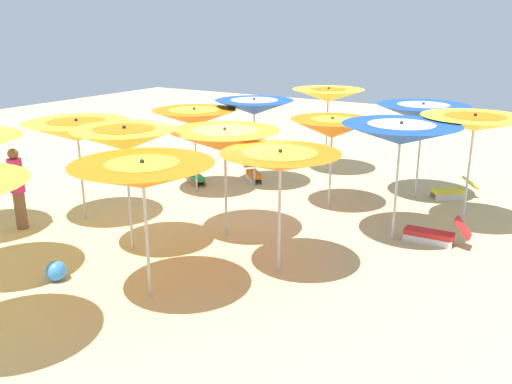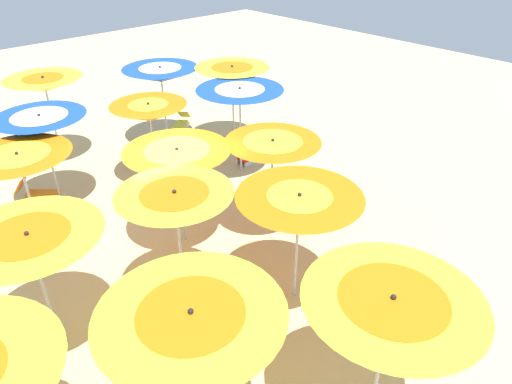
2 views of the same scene
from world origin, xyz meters
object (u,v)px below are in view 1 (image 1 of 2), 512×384
Objects in this scene: lounger_2 at (434,234)px; beach_umbrella_12 at (194,117)px; beach_umbrella_4 at (474,123)px; beach_umbrella_7 at (225,140)px; beach_umbrella_3 at (401,134)px; lounger_1 at (452,190)px; beach_umbrella_13 at (254,107)px; beach_umbrella_11 at (77,131)px; beach_ball at (56,271)px; beach_umbrella_8 at (332,128)px; beach_umbrella_14 at (328,95)px; beach_umbrella_6 at (125,139)px; lounger_5 at (253,173)px; beach_umbrella_2 at (280,161)px; beach_umbrella_1 at (143,175)px; beachgoer_0 at (17,187)px; lounger_3 at (194,175)px; beach_umbrella_9 at (423,113)px.

beach_umbrella_12 is at bearing -5.27° from lounger_2.
beach_umbrella_4 reaches higher than beach_umbrella_7.
lounger_1 is (-0.38, -3.51, -1.99)m from beach_umbrella_3.
beach_umbrella_13 is at bearing -127.04° from beach_umbrella_12.
beach_umbrella_11 is at bearing 15.36° from beach_umbrella_7.
lounger_2 is at bearing -134.79° from beach_ball.
beach_umbrella_8 is 0.87× the size of beach_umbrella_14.
beach_umbrella_12 reaches higher than beach_ball.
lounger_1 is at bearing -123.80° from beach_umbrella_7.
beach_umbrella_6 is (5.19, 4.72, -0.07)m from beach_umbrella_4.
beach_umbrella_3 is 1.87m from beach_umbrella_4.
beach_umbrella_8 is (1.98, -1.24, -0.28)m from beach_umbrella_3.
lounger_5 is at bearing -65.56° from beach_umbrella_7.
beach_umbrella_11 is at bearing -0.35° from beach_umbrella_2.
beach_umbrella_4 is at bearing -151.25° from beach_umbrella_11.
beach_umbrella_2 reaches higher than lounger_2.
beach_umbrella_1 is 8.66m from lounger_1.
beachgoer_0 is (7.36, 7.09, 0.73)m from lounger_1.
beach_umbrella_4 is 8.35m from beach_umbrella_11.
lounger_3 is (-0.24, -3.66, -1.82)m from beach_umbrella_11.
beach_umbrella_8 is 0.98× the size of beach_umbrella_12.
beach_umbrella_8 is at bearing -32.13° from beach_umbrella_3.
beach_umbrella_2 is 4.26m from beach_ball.
beach_umbrella_7 reaches higher than beach_ball.
beach_umbrella_1 is 1.30× the size of beachgoer_0.
beach_umbrella_2 is 6.29× the size of beach_ball.
beach_umbrella_1 is 4.68m from beachgoer_0.
beach_ball is at bearing 50.06° from beach_umbrella_4.
beach_umbrella_14 reaches higher than beach_umbrella_8.
lounger_2 is (-0.38, 3.25, 0.00)m from lounger_1.
beach_umbrella_7 is (1.78, -0.92, -0.00)m from beach_umbrella_2.
beach_umbrella_2 is at bearing 63.41° from beach_umbrella_3.
beach_umbrella_13 reaches higher than beach_ball.
beach_umbrella_13 is 1.36× the size of beachgoer_0.
beachgoer_0 is (6.56, 6.66, -1.22)m from beach_umbrella_9.
beach_umbrella_3 is at bearing -116.59° from beach_umbrella_2.
beach_umbrella_6 reaches higher than beach_umbrella_1.
beach_umbrella_13 reaches higher than beach_umbrella_12.
beachgoer_0 is 4.97× the size of beach_ball.
beach_umbrella_1 is 1.93× the size of lounger_3.
beachgoer_0 is (3.56, 7.73, -1.34)m from beach_umbrella_14.
lounger_1 is (-2.90, -7.95, -1.84)m from beach_umbrella_1.
lounger_1 is (-3.80, 0.64, -2.06)m from beach_umbrella_14.
beach_umbrella_9 reaches higher than beach_umbrella_12.
beach_umbrella_13 reaches higher than beach_umbrella_8.
beach_umbrella_8 is 3.42m from lounger_5.
beach_umbrella_1 is 7.81m from beach_umbrella_9.
beach_umbrella_9 is 6.24m from lounger_3.
lounger_2 is at bearing -126.08° from beach_umbrella_2.
beach_umbrella_12 is 6.28× the size of beach_ball.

